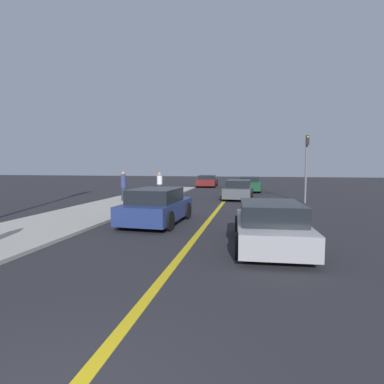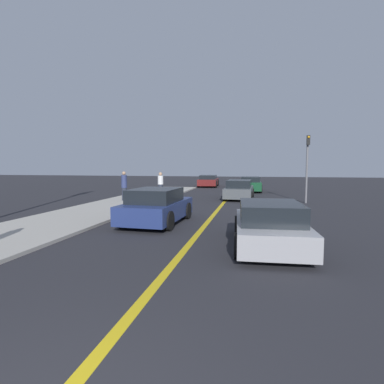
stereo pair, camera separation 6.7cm
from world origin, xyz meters
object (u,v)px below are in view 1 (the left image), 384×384
at_px(car_oncoming_far, 207,181).
at_px(pedestrian_by_sign, 160,183).
at_px(car_ahead_center, 157,207).
at_px(traffic_light, 306,162).
at_px(car_near_right_lane, 270,225).
at_px(car_far_distant, 238,190).
at_px(car_parked_left_lot, 249,184).
at_px(pedestrian_far_standing, 123,186).

distance_m(car_oncoming_far, pedestrian_by_sign, 9.54).
relative_size(car_ahead_center, car_oncoming_far, 0.88).
height_order(car_oncoming_far, pedestrian_by_sign, pedestrian_by_sign).
relative_size(car_ahead_center, pedestrian_by_sign, 2.44).
distance_m(car_ahead_center, traffic_light, 10.41).
relative_size(car_near_right_lane, car_far_distant, 0.96).
relative_size(car_parked_left_lot, car_oncoming_far, 0.89).
height_order(car_far_distant, car_parked_left_lot, car_parked_left_lot).
bearing_deg(car_far_distant, car_near_right_lane, -81.45).
bearing_deg(pedestrian_far_standing, traffic_light, 9.13).
bearing_deg(car_parked_left_lot, pedestrian_by_sign, -151.89).
relative_size(car_ahead_center, traffic_light, 0.99).
xyz_separation_m(car_near_right_lane, pedestrian_far_standing, (-8.18, 8.66, 0.39)).
bearing_deg(pedestrian_by_sign, car_far_distant, -18.70).
bearing_deg(pedestrian_by_sign, pedestrian_far_standing, -96.62).
height_order(pedestrian_far_standing, traffic_light, traffic_light).
xyz_separation_m(car_far_distant, pedestrian_far_standing, (-6.78, -3.22, 0.38)).
height_order(car_parked_left_lot, pedestrian_by_sign, pedestrian_by_sign).
xyz_separation_m(car_far_distant, car_oncoming_far, (-3.79, 11.32, -0.01)).
xyz_separation_m(car_parked_left_lot, traffic_light, (3.35, -7.43, 1.81)).
bearing_deg(car_oncoming_far, car_parked_left_lot, -53.19).
bearing_deg(car_near_right_lane, car_oncoming_far, 99.33).
bearing_deg(pedestrian_far_standing, car_parked_left_lot, 50.95).
bearing_deg(car_ahead_center, traffic_light, 51.78).
height_order(car_far_distant, pedestrian_by_sign, pedestrian_by_sign).
bearing_deg(car_ahead_center, pedestrian_far_standing, 126.70).
bearing_deg(car_far_distant, car_parked_left_lot, 85.58).
distance_m(car_far_distant, pedestrian_far_standing, 7.52).
bearing_deg(pedestrian_far_standing, car_far_distant, 25.42).
distance_m(car_ahead_center, pedestrian_by_sign, 11.86).
height_order(car_near_right_lane, car_parked_left_lot, car_parked_left_lot).
bearing_deg(car_parked_left_lot, car_near_right_lane, -88.98).
bearing_deg(car_near_right_lane, pedestrian_by_sign, 115.16).
height_order(car_ahead_center, pedestrian_far_standing, pedestrian_far_standing).
xyz_separation_m(car_ahead_center, car_parked_left_lot, (3.35, 15.20, -0.02)).
bearing_deg(car_parked_left_lot, car_ahead_center, -103.81).
height_order(car_ahead_center, car_far_distant, car_ahead_center).
height_order(car_oncoming_far, pedestrian_far_standing, pedestrian_far_standing).
distance_m(car_oncoming_far, traffic_light, 15.11).
xyz_separation_m(car_near_right_lane, car_parked_left_lot, (-0.74, 17.82, 0.03)).
distance_m(car_far_distant, car_oncoming_far, 11.94).
relative_size(pedestrian_far_standing, pedestrian_by_sign, 1.10).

